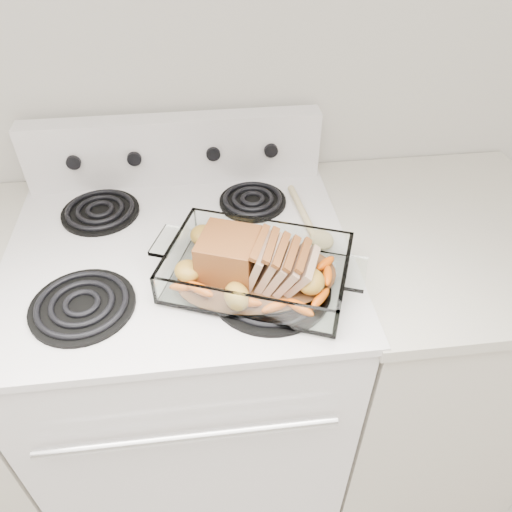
{
  "coord_description": "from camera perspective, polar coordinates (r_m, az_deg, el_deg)",
  "views": [
    {
      "loc": [
        0.07,
        0.77,
        1.67
      ],
      "look_at": [
        0.17,
        1.54,
        0.99
      ],
      "focal_mm": 35.0,
      "sensor_mm": 36.0,
      "label": 1
    }
  ],
  "objects": [
    {
      "name": "counter_right",
      "position": [
        1.61,
        17.77,
        -10.16
      ],
      "size": [
        0.58,
        0.68,
        0.93
      ],
      "color": "beige",
      "rests_on": "ground"
    },
    {
      "name": "roast_vegetables",
      "position": [
        1.06,
        -0.35,
        -0.09
      ],
      "size": [
        0.39,
        0.21,
        0.05
      ],
      "rotation": [
        0.0,
        0.0,
        -0.37
      ],
      "color": "#E65700",
      "rests_on": "baking_dish"
    },
    {
      "name": "electric_range",
      "position": [
        1.48,
        -7.07,
        -12.62
      ],
      "size": [
        0.78,
        0.7,
        1.12
      ],
      "color": "white",
      "rests_on": "ground"
    },
    {
      "name": "wooden_spoon",
      "position": [
        1.19,
        6.49,
        3.48
      ],
      "size": [
        0.07,
        0.25,
        0.02
      ],
      "rotation": [
        0.0,
        0.0,
        0.09
      ],
      "color": "beige",
      "rests_on": "electric_range"
    },
    {
      "name": "baking_dish",
      "position": [
        1.04,
        0.13,
        -1.93
      ],
      "size": [
        0.36,
        0.24,
        0.07
      ],
      "rotation": [
        0.0,
        0.0,
        -0.37
      ],
      "color": "white",
      "rests_on": "electric_range"
    },
    {
      "name": "pork_roast",
      "position": [
        1.01,
        -1.16,
        -0.66
      ],
      "size": [
        0.24,
        0.11,
        0.09
      ],
      "rotation": [
        0.0,
        0.0,
        0.36
      ],
      "color": "brown",
      "rests_on": "baking_dish"
    }
  ]
}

